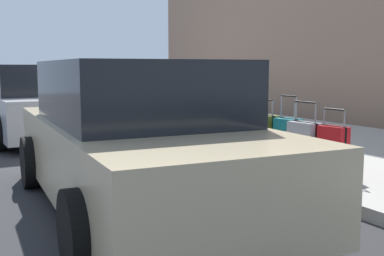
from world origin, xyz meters
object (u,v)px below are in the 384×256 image
at_px(suitcase_red_7, 211,123).
at_px(parked_car_silver_1, 36,104).
at_px(suitcase_silver_8, 200,121).
at_px(bollard_post, 134,105).
at_px(suitcase_red_0, 333,151).
at_px(suitcase_silver_1, 304,146).
at_px(suitcase_olive_3, 263,136).
at_px(suitcase_olive_10, 181,118).
at_px(suitcase_navy_11, 171,113).
at_px(suitcase_teal_2, 288,140).
at_px(suitcase_navy_4, 248,133).
at_px(suitcase_maroon_5, 234,127).
at_px(fire_hydrant, 152,110).
at_px(parked_car_beige_0, 137,140).
at_px(suitcase_teal_9, 184,119).
at_px(suitcase_black_6, 224,125).

distance_m(suitcase_red_7, parked_car_silver_1, 3.90).
height_order(suitcase_silver_8, bollard_post, bollard_post).
bearing_deg(suitcase_red_0, suitcase_silver_1, 8.23).
height_order(suitcase_olive_3, suitcase_red_7, suitcase_red_7).
relative_size(suitcase_olive_10, suitcase_navy_11, 0.82).
height_order(suitcase_teal_2, suitcase_navy_4, suitcase_teal_2).
distance_m(suitcase_maroon_5, bollard_post, 4.21).
relative_size(suitcase_olive_3, fire_hydrant, 1.23).
bearing_deg(suitcase_navy_11, suitcase_maroon_5, 178.13).
distance_m(parked_car_beige_0, parked_car_silver_1, 5.76).
bearing_deg(suitcase_navy_4, parked_car_silver_1, 30.42).
distance_m(suitcase_silver_8, fire_hydrant, 2.16).
xyz_separation_m(suitcase_red_7, suitcase_navy_11, (1.70, 0.00, 0.04)).
bearing_deg(suitcase_silver_1, fire_hydrant, -0.83).
height_order(suitcase_olive_3, suitcase_olive_10, suitcase_olive_3).
bearing_deg(suitcase_teal_9, suitcase_red_7, -170.40).
height_order(suitcase_silver_1, suitcase_maroon_5, suitcase_maroon_5).
xyz_separation_m(suitcase_red_0, suitcase_maroon_5, (2.22, 0.01, 0.05)).
distance_m(suitcase_black_6, parked_car_beige_0, 3.51).
distance_m(suitcase_red_0, suitcase_teal_2, 0.92).
relative_size(suitcase_maroon_5, suitcase_red_7, 1.04).
bearing_deg(suitcase_teal_2, suitcase_black_6, -1.07).
bearing_deg(suitcase_teal_2, suitcase_teal_9, 1.92).
bearing_deg(suitcase_teal_9, suitcase_teal_2, -178.08).
bearing_deg(suitcase_navy_4, suitcase_silver_1, 177.63).
distance_m(suitcase_silver_8, parked_car_beige_0, 4.15).
bearing_deg(suitcase_black_6, suitcase_maroon_5, 169.37).
xyz_separation_m(suitcase_maroon_5, suitcase_teal_9, (1.73, 0.05, -0.02)).
height_order(suitcase_maroon_5, suitcase_navy_11, suitcase_navy_11).
height_order(suitcase_black_6, suitcase_olive_10, suitcase_black_6).
bearing_deg(suitcase_teal_9, parked_car_beige_0, 146.45).
height_order(suitcase_teal_9, suitcase_navy_11, suitcase_navy_11).
relative_size(suitcase_silver_8, suitcase_olive_10, 0.81).
bearing_deg(suitcase_teal_2, parked_car_beige_0, 104.03).
height_order(suitcase_navy_4, suitcase_navy_11, suitcase_navy_11).
bearing_deg(suitcase_navy_11, parked_car_silver_1, 64.54).
bearing_deg(suitcase_navy_11, fire_hydrant, 4.14).
xyz_separation_m(suitcase_silver_8, parked_car_silver_1, (2.51, 2.56, 0.26)).
distance_m(suitcase_maroon_5, parked_car_silver_1, 4.56).
bearing_deg(bollard_post, suitcase_teal_2, -178.14).
relative_size(suitcase_silver_8, bollard_post, 0.78).
distance_m(suitcase_olive_3, suitcase_navy_11, 3.46).
distance_m(suitcase_silver_8, suitcase_teal_9, 0.43).
bearing_deg(fire_hydrant, suitcase_red_0, 179.91).
xyz_separation_m(suitcase_red_7, parked_car_silver_1, (2.92, 2.57, 0.24)).
bearing_deg(suitcase_silver_1, suitcase_olive_3, -1.01).
bearing_deg(parked_car_beige_0, suitcase_silver_1, -85.83).
bearing_deg(suitcase_olive_3, suitcase_teal_2, -168.94).
height_order(suitcase_red_0, fire_hydrant, suitcase_red_0).
xyz_separation_m(suitcase_silver_8, parked_car_beige_0, (-3.25, 2.56, 0.26)).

